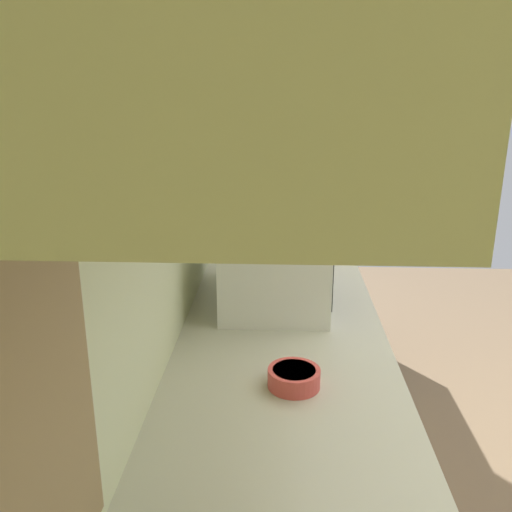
% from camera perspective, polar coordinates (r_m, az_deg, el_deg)
% --- Properties ---
extents(wall_back, '(3.98, 0.12, 2.72)m').
position_cam_1_polar(wall_back, '(1.74, -9.48, 9.14)').
color(wall_back, beige).
rests_on(wall_back, ground_plane).
extents(counter_run, '(3.03, 0.64, 0.89)m').
position_cam_1_polar(counter_run, '(1.72, 2.31, -24.93)').
color(counter_run, '#E2CB7F').
rests_on(counter_run, ground_plane).
extents(oven_range, '(0.68, 0.68, 1.07)m').
position_cam_1_polar(oven_range, '(3.32, 3.04, -2.64)').
color(oven_range, '#B7BABF').
rests_on(oven_range, ground_plane).
extents(microwave, '(0.52, 0.36, 0.28)m').
position_cam_1_polar(microwave, '(1.87, 2.10, -0.48)').
color(microwave, white).
rests_on(microwave, counter_run).
extents(bowl, '(0.13, 0.13, 0.05)m').
position_cam_1_polar(bowl, '(1.39, 4.01, -12.53)').
color(bowl, '#D84C47').
rests_on(bowl, counter_run).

